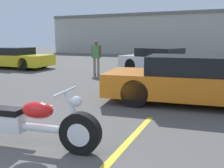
{
  "coord_description": "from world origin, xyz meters",
  "views": [
    {
      "loc": [
        2.99,
        -1.08,
        1.67
      ],
      "look_at": [
        1.05,
        3.34,
        0.8
      ],
      "focal_mm": 40.0,
      "sensor_mm": 36.0,
      "label": 1
    }
  ],
  "objects": [
    {
      "name": "motorcycle",
      "position": [
        0.19,
        1.77,
        0.38
      ],
      "size": [
        2.61,
        0.71,
        0.95
      ],
      "rotation": [
        0.0,
        0.0,
        0.14
      ],
      "color": "black",
      "rests_on": "ground"
    },
    {
      "name": "far_building",
      "position": [
        0.0,
        26.73,
        2.34
      ],
      "size": [
        32.0,
        4.2,
        4.4
      ],
      "color": "#B2AD9E",
      "rests_on": "ground"
    },
    {
      "name": "spectator_by_show_car",
      "position": [
        -2.44,
        9.46,
        0.95
      ],
      "size": [
        0.52,
        0.21,
        1.61
      ],
      "color": "gray",
      "rests_on": "ground"
    },
    {
      "name": "parked_car_left_row",
      "position": [
        -7.97,
        9.94,
        0.58
      ],
      "size": [
        4.26,
        1.94,
        1.19
      ],
      "rotation": [
        0.0,
        0.0,
        0.02
      ],
      "color": "yellow",
      "rests_on": "ground"
    },
    {
      "name": "parking_stripe_middle",
      "position": [
        1.68,
        1.66,
        0.0
      ],
      "size": [
        0.12,
        4.64,
        0.01
      ],
      "primitive_type": "cube",
      "color": "yellow",
      "rests_on": "ground"
    },
    {
      "name": "show_car_hood_open",
      "position": [
        2.44,
        5.66,
        0.62
      ],
      "size": [
        4.89,
        2.37,
        2.15
      ],
      "rotation": [
        0.0,
        0.0,
        0.12
      ],
      "color": "orange",
      "rests_on": "ground"
    },
    {
      "name": "parked_car_mid_row",
      "position": [
        0.24,
        11.45,
        0.59
      ],
      "size": [
        4.71,
        3.21,
        1.23
      ],
      "rotation": [
        0.0,
        0.0,
        -0.33
      ],
      "color": "silver",
      "rests_on": "ground"
    }
  ]
}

